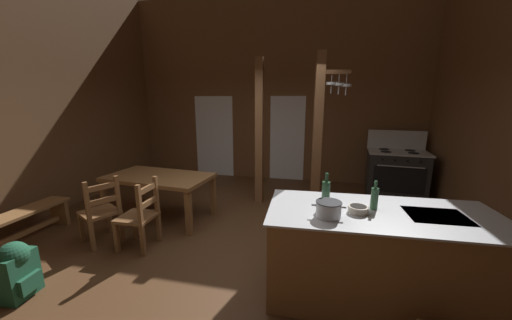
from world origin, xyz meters
TOP-DOWN VIEW (x-y plane):
  - ground_plane at (0.00, 0.00)m, footprint 7.66×7.61m
  - wall_back at (0.00, 3.47)m, footprint 7.66×0.14m
  - wall_left at (-3.50, 0.00)m, footprint 0.14×7.61m
  - glazed_door_back_left at (-1.54, 3.40)m, footprint 1.00×0.01m
  - glazed_panel_back_right at (0.34, 3.40)m, footprint 0.84×0.01m
  - kitchen_island at (1.66, -0.59)m, footprint 2.19×1.03m
  - stove_range at (2.69, 2.74)m, footprint 1.21×0.92m
  - support_post_with_pot_rack at (1.07, 1.34)m, footprint 0.57×0.22m
  - support_post_center at (-0.01, 1.75)m, footprint 0.14×0.14m
  - dining_table at (-1.49, 0.66)m, footprint 1.79×1.08m
  - ladderback_chair_near_window at (-1.83, -0.25)m, footprint 0.59×0.59m
  - ladderback_chair_by_post at (-1.22, -0.25)m, footprint 0.45×0.45m
  - bench_along_left_wall at (-2.95, -0.45)m, footprint 0.38×1.21m
  - backpack at (-1.85, -1.37)m, footprint 0.32×0.34m
  - stockpot_on_counter at (1.15, -0.82)m, footprint 0.30×0.23m
  - mixing_bowl_on_counter at (1.43, -0.66)m, footprint 0.18×0.18m
  - bottle_tall_on_counter at (1.13, -0.56)m, footprint 0.08×0.08m
  - bottle_short_on_counter at (1.59, -0.54)m, footprint 0.07×0.07m

SIDE VIEW (x-z plane):
  - ground_plane at x=0.00m, z-range -0.10..0.00m
  - bench_along_left_wall at x=-2.95m, z-range 0.08..0.52m
  - backpack at x=-1.85m, z-range 0.02..0.61m
  - ladderback_chair_near_window at x=-1.83m, z-range -0.02..0.93m
  - ladderback_chair_by_post at x=-1.22m, z-range -0.02..0.93m
  - kitchen_island at x=1.66m, z-range 0.00..0.91m
  - stove_range at x=2.69m, z-range -0.18..1.14m
  - dining_table at x=-1.49m, z-range 0.28..1.02m
  - mixing_bowl_on_counter at x=1.43m, z-range 0.91..0.98m
  - stockpot_on_counter at x=1.15m, z-range 0.92..1.06m
  - glazed_door_back_left at x=-1.54m, z-range 0.00..2.05m
  - glazed_panel_back_right at x=0.34m, z-range 0.00..2.05m
  - bottle_short_on_counter at x=1.59m, z-range 0.89..1.17m
  - bottle_tall_on_counter at x=1.13m, z-range 0.88..1.22m
  - support_post_center at x=-0.01m, z-range 0.00..2.70m
  - support_post_with_pot_rack at x=1.07m, z-range 0.10..2.80m
  - wall_back at x=0.00m, z-range 0.00..4.35m
  - wall_left at x=-3.50m, z-range 0.00..4.35m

